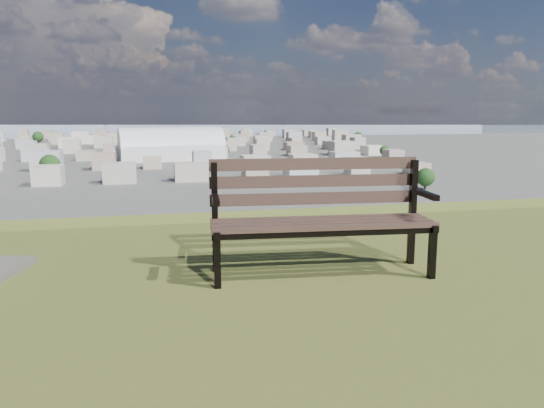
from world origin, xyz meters
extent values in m
cube|color=#453128|center=(0.98, 1.32, 25.48)|extent=(1.95, 0.26, 0.04)
cube|color=#453128|center=(0.99, 1.45, 25.48)|extent=(1.95, 0.26, 0.04)
cube|color=#453128|center=(1.00, 1.57, 25.48)|extent=(1.95, 0.26, 0.04)
cube|color=#453128|center=(1.01, 1.70, 25.48)|extent=(1.95, 0.26, 0.04)
cube|color=#453128|center=(1.02, 1.79, 25.65)|extent=(1.94, 0.20, 0.11)
cube|color=#453128|center=(1.02, 1.82, 25.80)|extent=(1.94, 0.20, 0.11)
cube|color=#453128|center=(1.02, 1.84, 25.96)|extent=(1.94, 0.20, 0.11)
cube|color=black|center=(0.05, 1.37, 25.24)|extent=(0.06, 0.07, 0.48)
cube|color=black|center=(0.09, 1.84, 25.50)|extent=(0.06, 0.07, 0.99)
cube|color=black|center=(0.07, 1.59, 25.44)|extent=(0.10, 0.54, 0.05)
cube|color=black|center=(0.06, 1.53, 25.71)|extent=(0.09, 0.39, 0.05)
cube|color=black|center=(1.90, 1.22, 25.24)|extent=(0.06, 0.07, 0.48)
cube|color=black|center=(1.94, 1.68, 25.50)|extent=(0.06, 0.07, 0.99)
cube|color=black|center=(1.92, 1.43, 25.44)|extent=(0.10, 0.54, 0.05)
cube|color=black|center=(1.91, 1.38, 25.71)|extent=(0.09, 0.39, 0.05)
cube|color=black|center=(0.98, 1.31, 25.43)|extent=(1.94, 0.21, 0.04)
cube|color=black|center=(1.01, 1.71, 25.43)|extent=(1.94, 0.21, 0.04)
cone|color=brown|center=(2.40, 3.20, 25.09)|extent=(0.08, 0.08, 0.18)
cube|color=silver|center=(9.99, 290.43, 3.05)|extent=(57.53, 30.44, 6.10)
cylinder|color=white|center=(9.99, 290.43, 6.10)|extent=(57.53, 30.44, 23.18)
cube|color=#B9AB9F|center=(-36.00, 200.00, 3.50)|extent=(11.00, 11.00, 7.00)
cube|color=#B4A58F|center=(-12.00, 200.00, 3.50)|extent=(11.00, 11.00, 7.00)
cube|color=#B9B9BE|center=(12.00, 200.00, 3.50)|extent=(11.00, 11.00, 7.00)
cube|color=beige|center=(36.00, 200.00, 3.50)|extent=(11.00, 11.00, 7.00)
cube|color=tan|center=(60.00, 200.00, 3.50)|extent=(11.00, 11.00, 7.00)
cube|color=beige|center=(84.00, 200.00, 3.50)|extent=(11.00, 11.00, 7.00)
cube|color=#B4ADA3|center=(108.00, 200.00, 3.50)|extent=(11.00, 11.00, 7.00)
cube|color=#B9B9BE|center=(-48.00, 250.00, 3.50)|extent=(11.00, 11.00, 7.00)
cube|color=beige|center=(-24.00, 250.00, 3.50)|extent=(11.00, 11.00, 7.00)
cube|color=tan|center=(0.00, 250.00, 3.50)|extent=(11.00, 11.00, 7.00)
cube|color=beige|center=(24.00, 250.00, 3.50)|extent=(11.00, 11.00, 7.00)
cube|color=#B4ADA3|center=(48.00, 250.00, 3.50)|extent=(11.00, 11.00, 7.00)
cube|color=silver|center=(72.00, 250.00, 3.50)|extent=(11.00, 11.00, 7.00)
cube|color=#B9AB9F|center=(96.00, 250.00, 3.50)|extent=(11.00, 11.00, 7.00)
cube|color=#B4A58F|center=(120.00, 250.00, 3.50)|extent=(11.00, 11.00, 7.00)
cube|color=beige|center=(-60.00, 300.00, 3.50)|extent=(11.00, 11.00, 7.00)
cube|color=#B4ADA3|center=(-36.00, 300.00, 3.50)|extent=(11.00, 11.00, 7.00)
cube|color=silver|center=(-12.00, 300.00, 3.50)|extent=(11.00, 11.00, 7.00)
cube|color=#B9AB9F|center=(12.00, 300.00, 3.50)|extent=(11.00, 11.00, 7.00)
cube|color=#B4A58F|center=(36.00, 300.00, 3.50)|extent=(11.00, 11.00, 7.00)
cube|color=#B9B9BE|center=(60.00, 300.00, 3.50)|extent=(11.00, 11.00, 7.00)
cube|color=beige|center=(84.00, 300.00, 3.50)|extent=(11.00, 11.00, 7.00)
cube|color=tan|center=(108.00, 300.00, 3.50)|extent=(11.00, 11.00, 7.00)
cube|color=beige|center=(132.00, 300.00, 3.50)|extent=(11.00, 11.00, 7.00)
cube|color=#B4A58F|center=(-72.00, 350.00, 3.50)|extent=(11.00, 11.00, 7.00)
cube|color=#B9B9BE|center=(-48.00, 350.00, 3.50)|extent=(11.00, 11.00, 7.00)
cube|color=beige|center=(-24.00, 350.00, 3.50)|extent=(11.00, 11.00, 7.00)
cube|color=tan|center=(0.00, 350.00, 3.50)|extent=(11.00, 11.00, 7.00)
cube|color=beige|center=(24.00, 350.00, 3.50)|extent=(11.00, 11.00, 7.00)
cube|color=#B4ADA3|center=(48.00, 350.00, 3.50)|extent=(11.00, 11.00, 7.00)
cube|color=silver|center=(72.00, 350.00, 3.50)|extent=(11.00, 11.00, 7.00)
cube|color=#B9AB9F|center=(96.00, 350.00, 3.50)|extent=(11.00, 11.00, 7.00)
cube|color=#B4A58F|center=(120.00, 350.00, 3.50)|extent=(11.00, 11.00, 7.00)
cube|color=#B9B9BE|center=(144.00, 350.00, 3.50)|extent=(11.00, 11.00, 7.00)
cube|color=#B4ADA3|center=(-84.00, 400.00, 3.50)|extent=(11.00, 11.00, 7.00)
cube|color=silver|center=(-60.00, 400.00, 3.50)|extent=(11.00, 11.00, 7.00)
cube|color=#B9AB9F|center=(-36.00, 400.00, 3.50)|extent=(11.00, 11.00, 7.00)
cube|color=#B4A58F|center=(-12.00, 400.00, 3.50)|extent=(11.00, 11.00, 7.00)
cube|color=#B9B9BE|center=(12.00, 400.00, 3.50)|extent=(11.00, 11.00, 7.00)
cube|color=beige|center=(36.00, 400.00, 3.50)|extent=(11.00, 11.00, 7.00)
cube|color=tan|center=(60.00, 400.00, 3.50)|extent=(11.00, 11.00, 7.00)
cube|color=beige|center=(84.00, 400.00, 3.50)|extent=(11.00, 11.00, 7.00)
cube|color=#B4ADA3|center=(108.00, 400.00, 3.50)|extent=(11.00, 11.00, 7.00)
cube|color=silver|center=(132.00, 400.00, 3.50)|extent=(11.00, 11.00, 7.00)
cube|color=#B9AB9F|center=(156.00, 400.00, 3.50)|extent=(11.00, 11.00, 7.00)
cube|color=tan|center=(-96.00, 450.00, 3.50)|extent=(11.00, 11.00, 7.00)
cube|color=beige|center=(-72.00, 450.00, 3.50)|extent=(11.00, 11.00, 7.00)
cube|color=#B4ADA3|center=(-48.00, 450.00, 3.50)|extent=(11.00, 11.00, 7.00)
cube|color=silver|center=(-24.00, 450.00, 3.50)|extent=(11.00, 11.00, 7.00)
cube|color=#B9AB9F|center=(0.00, 450.00, 3.50)|extent=(11.00, 11.00, 7.00)
cube|color=#B4A58F|center=(24.00, 450.00, 3.50)|extent=(11.00, 11.00, 7.00)
cube|color=#B9B9BE|center=(48.00, 450.00, 3.50)|extent=(11.00, 11.00, 7.00)
cube|color=beige|center=(72.00, 450.00, 3.50)|extent=(11.00, 11.00, 7.00)
cube|color=tan|center=(96.00, 450.00, 3.50)|extent=(11.00, 11.00, 7.00)
cube|color=beige|center=(120.00, 450.00, 3.50)|extent=(11.00, 11.00, 7.00)
cube|color=#B4ADA3|center=(144.00, 450.00, 3.50)|extent=(11.00, 11.00, 7.00)
cube|color=silver|center=(168.00, 450.00, 3.50)|extent=(11.00, 11.00, 7.00)
cube|color=beige|center=(-108.00, 500.00, 3.50)|extent=(11.00, 11.00, 7.00)
cube|color=tan|center=(-84.00, 500.00, 3.50)|extent=(11.00, 11.00, 7.00)
cube|color=beige|center=(-60.00, 500.00, 3.50)|extent=(11.00, 11.00, 7.00)
cube|color=#B4ADA3|center=(-36.00, 500.00, 3.50)|extent=(11.00, 11.00, 7.00)
cube|color=silver|center=(-12.00, 500.00, 3.50)|extent=(11.00, 11.00, 7.00)
cube|color=#B9AB9F|center=(12.00, 500.00, 3.50)|extent=(11.00, 11.00, 7.00)
cube|color=#B4A58F|center=(36.00, 500.00, 3.50)|extent=(11.00, 11.00, 7.00)
cube|color=#B9B9BE|center=(60.00, 500.00, 3.50)|extent=(11.00, 11.00, 7.00)
cube|color=beige|center=(84.00, 500.00, 3.50)|extent=(11.00, 11.00, 7.00)
cube|color=tan|center=(108.00, 500.00, 3.50)|extent=(11.00, 11.00, 7.00)
cube|color=beige|center=(132.00, 500.00, 3.50)|extent=(11.00, 11.00, 7.00)
cube|color=#B4ADA3|center=(156.00, 500.00, 3.50)|extent=(11.00, 11.00, 7.00)
cube|color=silver|center=(180.00, 500.00, 3.50)|extent=(11.00, 11.00, 7.00)
cube|color=beige|center=(-120.00, 550.00, 3.50)|extent=(11.00, 11.00, 7.00)
cube|color=tan|center=(-96.00, 550.00, 3.50)|extent=(11.00, 11.00, 7.00)
cube|color=beige|center=(-72.00, 550.00, 3.50)|extent=(11.00, 11.00, 7.00)
cube|color=#B4ADA3|center=(-48.00, 550.00, 3.50)|extent=(11.00, 11.00, 7.00)
cube|color=silver|center=(-24.00, 550.00, 3.50)|extent=(11.00, 11.00, 7.00)
cube|color=#B9AB9F|center=(0.00, 550.00, 3.50)|extent=(11.00, 11.00, 7.00)
cube|color=#B4A58F|center=(24.00, 550.00, 3.50)|extent=(11.00, 11.00, 7.00)
cube|color=#B9B9BE|center=(48.00, 550.00, 3.50)|extent=(11.00, 11.00, 7.00)
cube|color=beige|center=(72.00, 550.00, 3.50)|extent=(11.00, 11.00, 7.00)
cube|color=tan|center=(96.00, 550.00, 3.50)|extent=(11.00, 11.00, 7.00)
cube|color=beige|center=(120.00, 550.00, 3.50)|extent=(11.00, 11.00, 7.00)
cube|color=#B4ADA3|center=(144.00, 550.00, 3.50)|extent=(11.00, 11.00, 7.00)
cube|color=silver|center=(168.00, 550.00, 3.50)|extent=(11.00, 11.00, 7.00)
cube|color=#B9AB9F|center=(192.00, 550.00, 3.50)|extent=(11.00, 11.00, 7.00)
cylinder|color=#35291A|center=(90.00, 160.00, 1.05)|extent=(0.80, 0.80, 2.10)
sphere|color=#123316|center=(90.00, 160.00, 4.20)|extent=(6.30, 6.30, 6.30)
cylinder|color=#35291A|center=(-40.00, 220.00, 1.35)|extent=(0.80, 0.80, 2.70)
sphere|color=#123316|center=(-40.00, 220.00, 5.40)|extent=(8.10, 8.10, 8.10)
cylinder|color=#35291A|center=(130.00, 280.00, 0.97)|extent=(0.80, 0.80, 1.95)
sphere|color=#123316|center=(130.00, 280.00, 3.90)|extent=(5.85, 5.85, 5.85)
cylinder|color=#35291A|center=(60.00, 400.00, 1.12)|extent=(0.80, 0.80, 2.25)
sphere|color=#123316|center=(60.00, 400.00, 4.50)|extent=(6.75, 6.75, 6.75)
cylinder|color=#35291A|center=(-90.00, 460.00, 1.43)|extent=(0.80, 0.80, 2.85)
sphere|color=#123316|center=(-90.00, 460.00, 5.70)|extent=(8.55, 8.55, 8.55)
cylinder|color=#35291A|center=(40.00, 300.00, 1.05)|extent=(0.80, 0.80, 2.10)
sphere|color=#123316|center=(40.00, 300.00, 4.20)|extent=(6.30, 6.30, 6.30)
cylinder|color=#35291A|center=(170.00, 420.00, 1.27)|extent=(0.80, 0.80, 2.55)
sphere|color=#123316|center=(170.00, 420.00, 5.10)|extent=(7.65, 7.65, 7.65)
cube|color=#88A1AE|center=(0.00, 900.00, 0.00)|extent=(2400.00, 700.00, 0.12)
cube|color=gray|center=(150.00, 1390.00, 22.50)|extent=(700.00, 220.00, 45.00)
cube|color=gray|center=(650.00, 1430.00, 30.00)|extent=(500.00, 220.00, 60.00)
camera|label=1|loc=(-0.44, -2.82, 26.44)|focal=35.00mm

